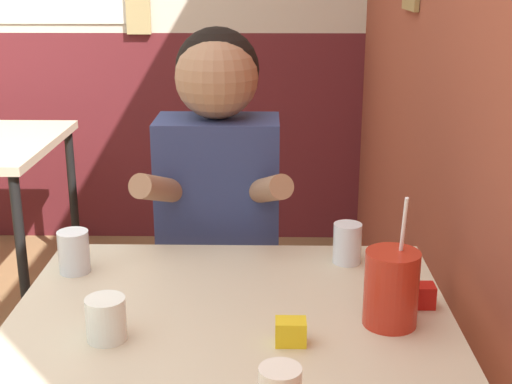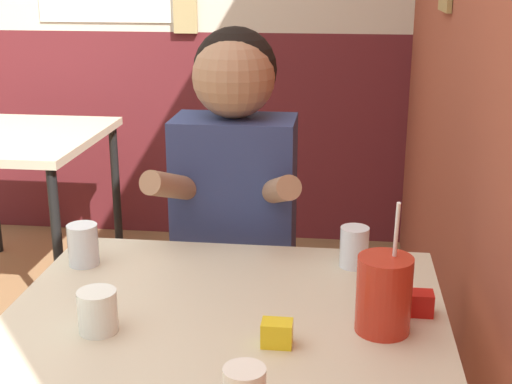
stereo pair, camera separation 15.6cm
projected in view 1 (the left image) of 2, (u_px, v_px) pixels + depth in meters
The scene contains 8 objects.
main_table at pixel (231, 351), 1.48m from camera, with size 0.93×0.86×0.72m.
person_seated at pixel (219, 232), 2.05m from camera, with size 0.42×0.42×1.27m.
cocktail_pitcher at pixel (391, 288), 1.44m from camera, with size 0.11×0.11×0.28m.
glass_near_pitcher at pixel (347, 243), 1.75m from camera, with size 0.07×0.07×0.10m.
glass_center at pixel (106, 319), 1.39m from camera, with size 0.08×0.08×0.09m.
glass_by_brick at pixel (74, 252), 1.70m from camera, with size 0.07×0.07×0.10m.
condiment_ketchup at pixel (420, 295), 1.53m from camera, with size 0.06×0.04×0.05m.
condiment_mustard at pixel (291, 332), 1.38m from camera, with size 0.06×0.04×0.05m.
Camera 1 is at (0.94, -1.02, 1.42)m, focal length 50.00 mm.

